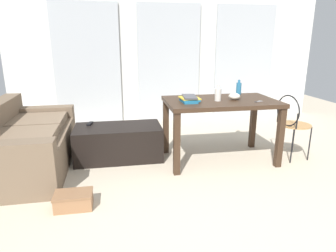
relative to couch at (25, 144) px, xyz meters
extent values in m
plane|color=beige|center=(2.07, -0.14, -0.30)|extent=(8.56, 8.56, 0.00)
cube|color=silver|center=(2.07, 2.05, 0.93)|extent=(5.72, 0.10, 2.47)
cube|color=#B2B7BC|center=(0.61, 1.96, 0.75)|extent=(1.14, 0.03, 2.10)
cube|color=#B2B7BC|center=(2.07, 1.96, 0.75)|extent=(1.14, 0.03, 2.10)
cube|color=#B2B7BC|center=(3.54, 1.96, 0.75)|extent=(1.14, 0.03, 2.10)
cube|color=brown|center=(0.04, 0.00, -0.09)|extent=(0.91, 1.74, 0.43)
cube|color=brown|center=(0.03, 0.76, 0.20)|extent=(0.89, 0.21, 0.15)
cube|color=brown|center=(0.05, -0.76, 0.20)|extent=(0.89, 0.21, 0.15)
cube|color=#7D664F|center=(0.08, 0.33, 0.17)|extent=(0.65, 0.64, 0.10)
cube|color=#7D664F|center=(0.09, -0.33, 0.17)|extent=(0.65, 0.64, 0.10)
cube|color=black|center=(1.08, 0.13, -0.09)|extent=(1.08, 0.58, 0.42)
cube|color=#382619|center=(2.33, -0.13, 0.44)|extent=(1.34, 0.81, 0.05)
cube|color=#382619|center=(1.71, -0.48, 0.06)|extent=(0.07, 0.07, 0.72)
cube|color=#382619|center=(2.95, -0.48, 0.06)|extent=(0.07, 0.07, 0.72)
cube|color=#382619|center=(1.71, 0.22, 0.06)|extent=(0.07, 0.07, 0.72)
cube|color=#382619|center=(2.95, 0.22, 0.06)|extent=(0.07, 0.07, 0.72)
cylinder|color=#B7844C|center=(3.28, -0.26, 0.14)|extent=(0.39, 0.39, 0.02)
cylinder|color=black|center=(3.44, -0.37, -0.09)|extent=(0.02, 0.02, 0.43)
cylinder|color=black|center=(3.39, -0.10, -0.09)|extent=(0.02, 0.02, 0.43)
cylinder|color=black|center=(3.17, -0.42, -0.09)|extent=(0.02, 0.02, 0.43)
cylinder|color=black|center=(3.12, -0.15, -0.09)|extent=(0.02, 0.02, 0.43)
torus|color=black|center=(3.15, -0.28, 0.33)|extent=(0.08, 0.39, 0.39)
cylinder|color=black|center=(3.17, -0.45, 0.24)|extent=(0.02, 0.02, 0.19)
cylinder|color=black|center=(3.12, -0.12, 0.24)|extent=(0.02, 0.02, 0.19)
cylinder|color=beige|center=(2.27, -0.19, 0.54)|extent=(0.08, 0.08, 0.15)
cylinder|color=beige|center=(2.27, -0.19, 0.63)|extent=(0.03, 0.03, 0.04)
cylinder|color=teal|center=(2.69, 0.20, 0.54)|extent=(0.07, 0.07, 0.15)
cylinder|color=teal|center=(2.69, 0.20, 0.64)|extent=(0.03, 0.03, 0.04)
ellipsoid|color=beige|center=(2.49, -0.15, 0.51)|extent=(0.14, 0.14, 0.08)
cube|color=#1E668C|center=(1.91, -0.19, 0.48)|extent=(0.17, 0.26, 0.02)
cube|color=#1E668C|center=(1.93, -0.18, 0.50)|extent=(0.20, 0.28, 0.02)
cube|color=gold|center=(1.92, -0.19, 0.51)|extent=(0.23, 0.25, 0.01)
cube|color=#4C4C51|center=(1.92, -0.18, 0.53)|extent=(0.18, 0.30, 0.02)
cube|color=#9EA0A5|center=(2.73, -0.30, 0.47)|extent=(0.08, 0.07, 0.00)
torus|color=#262628|center=(2.69, -0.34, 0.47)|extent=(0.03, 0.03, 0.00)
cube|color=#9EA0A5|center=(2.74, -0.31, 0.47)|extent=(0.09, 0.04, 0.00)
torus|color=#262628|center=(2.68, -0.34, 0.47)|extent=(0.03, 0.03, 0.00)
cube|color=black|center=(0.73, 0.29, 0.13)|extent=(0.08, 0.15, 0.02)
cube|color=#996B47|center=(0.65, -1.01, -0.24)|extent=(0.33, 0.21, 0.12)
cube|color=brown|center=(0.65, -1.01, -0.17)|extent=(0.34, 0.22, 0.02)
camera|label=1|loc=(1.07, -3.50, 1.15)|focal=31.67mm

